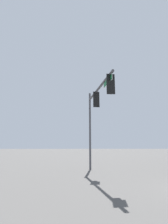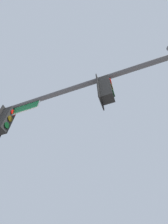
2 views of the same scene
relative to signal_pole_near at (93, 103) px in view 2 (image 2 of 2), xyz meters
The scene contains 1 object.
signal_pole_near is the anchor object (origin of this frame).
Camera 2 is at (-6.94, -2.63, 1.26)m, focal length 28.00 mm.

